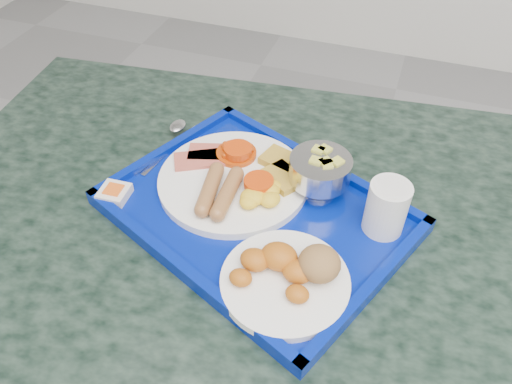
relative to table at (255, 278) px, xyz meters
The scene contains 9 objects.
table is the anchor object (origin of this frame).
tray 0.19m from the table, 64.58° to the right, with size 0.53×0.47×0.03m.
main_plate 0.21m from the table, 141.91° to the left, with size 0.24×0.24×0.04m.
bread_plate 0.26m from the table, 53.36° to the right, with size 0.18×0.18×0.06m.
fruit_bowl 0.26m from the table, 37.10° to the left, with size 0.10×0.10×0.07m.
juice_cup 0.31m from the table, ahead, with size 0.06×0.06×0.08m.
spoon 0.30m from the table, 149.07° to the left, with size 0.04×0.16×0.01m.
knife 0.28m from the table, 158.65° to the left, with size 0.01×0.16×0.00m, color #BBBBBE.
jam_packet 0.30m from the table, 165.14° to the right, with size 0.05×0.05×0.02m.
Camera 1 is at (-0.63, 0.56, 1.27)m, focal length 35.00 mm.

